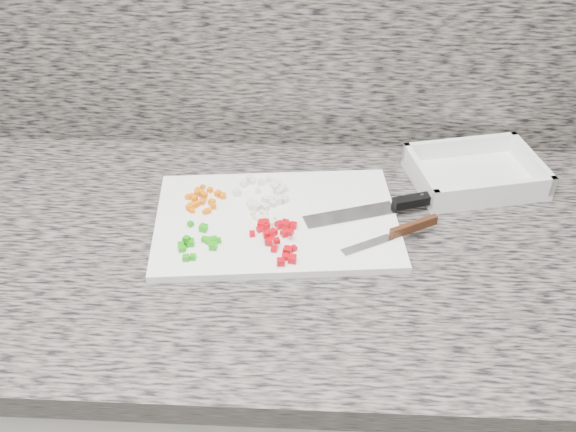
# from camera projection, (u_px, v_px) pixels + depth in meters

# --- Properties ---
(cabinet) EXTENTS (3.92, 0.62, 0.86)m
(cabinet) POSITION_uv_depth(u_px,v_px,m) (246.00, 412.00, 1.32)
(cabinet) COLOR white
(cabinet) RESTS_ON ground
(countertop) EXTENTS (3.96, 0.64, 0.04)m
(countertop) POSITION_uv_depth(u_px,v_px,m) (234.00, 248.00, 1.05)
(countertop) COLOR #656159
(countertop) RESTS_ON cabinet
(cutting_board) EXTENTS (0.42, 0.30, 0.01)m
(cutting_board) POSITION_uv_depth(u_px,v_px,m) (277.00, 221.00, 1.06)
(cutting_board) COLOR white
(cutting_board) RESTS_ON countertop
(carrot_pile) EXTENTS (0.07, 0.08, 0.02)m
(carrot_pile) POSITION_uv_depth(u_px,v_px,m) (203.00, 199.00, 1.09)
(carrot_pile) COLOR orange
(carrot_pile) RESTS_ON cutting_board
(onion_pile) EXTENTS (0.10, 0.10, 0.02)m
(onion_pile) POSITION_uv_depth(u_px,v_px,m) (264.00, 194.00, 1.10)
(onion_pile) COLOR silver
(onion_pile) RESTS_ON cutting_board
(green_pepper_pile) EXTENTS (0.07, 0.09, 0.02)m
(green_pepper_pile) POSITION_uv_depth(u_px,v_px,m) (198.00, 242.00, 1.00)
(green_pepper_pile) COLOR #1D9B0E
(green_pepper_pile) RESTS_ON cutting_board
(red_pepper_pile) EXTENTS (0.08, 0.11, 0.02)m
(red_pepper_pile) POSITION_uv_depth(u_px,v_px,m) (277.00, 236.00, 1.01)
(red_pepper_pile) COLOR #C1020E
(red_pepper_pile) RESTS_ON cutting_board
(garlic_pile) EXTENTS (0.05, 0.04, 0.01)m
(garlic_pile) POSITION_uv_depth(u_px,v_px,m) (264.00, 218.00, 1.05)
(garlic_pile) COLOR #F0EBBA
(garlic_pile) RESTS_ON cutting_board
(chef_knife) EXTENTS (0.25, 0.11, 0.02)m
(chef_knife) POSITION_uv_depth(u_px,v_px,m) (397.00, 205.00, 1.08)
(chef_knife) COLOR silver
(chef_knife) RESTS_ON cutting_board
(paring_knife) EXTENTS (0.16, 0.10, 0.02)m
(paring_knife) POSITION_uv_depth(u_px,v_px,m) (402.00, 231.00, 1.02)
(paring_knife) COLOR silver
(paring_knife) RESTS_ON cutting_board
(tray) EXTENTS (0.25, 0.21, 0.05)m
(tray) POSITION_uv_depth(u_px,v_px,m) (475.00, 175.00, 1.15)
(tray) COLOR white
(tray) RESTS_ON countertop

